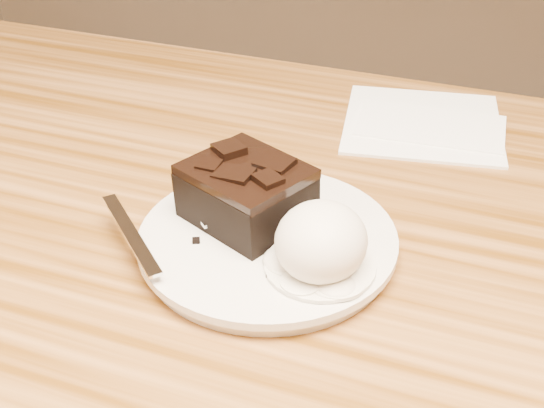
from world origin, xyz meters
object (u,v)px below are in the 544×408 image
(plate, at_px, (268,243))
(ice_cream_scoop, at_px, (321,241))
(napkin, at_px, (422,122))
(brownie, at_px, (246,196))
(spoon, at_px, (220,218))

(plate, distance_m, ice_cream_scoop, 0.07)
(ice_cream_scoop, bearing_deg, napkin, 85.30)
(brownie, bearing_deg, plate, -33.38)
(plate, relative_size, spoon, 1.18)
(spoon, distance_m, napkin, 0.29)
(brownie, distance_m, ice_cream_scoop, 0.09)
(spoon, bearing_deg, brownie, -7.45)
(brownie, bearing_deg, ice_cream_scoop, -28.85)
(brownie, distance_m, napkin, 0.27)
(plate, bearing_deg, brownie, 146.62)
(ice_cream_scoop, bearing_deg, spoon, 163.94)
(plate, height_order, napkin, plate)
(plate, height_order, brownie, brownie)
(spoon, height_order, napkin, spoon)
(spoon, bearing_deg, napkin, 18.14)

